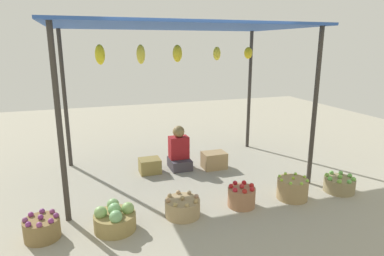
% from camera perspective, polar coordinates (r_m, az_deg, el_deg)
% --- Properties ---
extents(ground_plane, '(14.00, 14.00, 0.00)m').
position_cam_1_polar(ground_plane, '(5.83, -1.81, -7.78)').
color(ground_plane, '#9E9886').
extents(market_stall_structure, '(3.94, 2.39, 2.47)m').
position_cam_1_polar(market_stall_structure, '(5.41, -2.10, 15.43)').
color(market_stall_structure, '#38332D').
rests_on(market_stall_structure, ground).
extents(vendor_person, '(0.36, 0.44, 0.78)m').
position_cam_1_polar(vendor_person, '(5.99, -2.22, -4.14)').
color(vendor_person, '#3E3941').
rests_on(vendor_person, ground).
extents(basket_purple_onions, '(0.40, 0.40, 0.30)m').
position_cam_1_polar(basket_purple_onions, '(4.35, -24.29, -15.34)').
color(basket_purple_onions, olive).
rests_on(basket_purple_onions, ground).
extents(basket_cabbages, '(0.50, 0.50, 0.34)m').
position_cam_1_polar(basket_cabbages, '(4.25, -13.06, -14.90)').
color(basket_cabbages, olive).
rests_on(basket_cabbages, ground).
extents(basket_potatoes, '(0.46, 0.46, 0.28)m').
position_cam_1_polar(basket_potatoes, '(4.45, -1.63, -13.40)').
color(basket_potatoes, '#A0875E').
rests_on(basket_potatoes, ground).
extents(basket_red_apples, '(0.38, 0.38, 0.33)m').
position_cam_1_polar(basket_red_apples, '(4.73, 8.47, -11.50)').
color(basket_red_apples, '#9C6D4D').
rests_on(basket_red_apples, ground).
extents(basket_limes, '(0.44, 0.44, 0.34)m').
position_cam_1_polar(basket_limes, '(5.10, 16.81, -9.90)').
color(basket_limes, '#9A7F53').
rests_on(basket_limes, ground).
extents(basket_green_apples, '(0.45, 0.45, 0.27)m').
position_cam_1_polar(basket_green_apples, '(5.59, 23.89, -8.80)').
color(basket_green_apples, '#8A7B55').
rests_on(basket_green_apples, ground).
extents(wooden_crate_near_vendor, '(0.36, 0.31, 0.25)m').
position_cam_1_polar(wooden_crate_near_vendor, '(5.87, -7.23, -6.42)').
color(wooden_crate_near_vendor, olive).
rests_on(wooden_crate_near_vendor, ground).
extents(wooden_crate_stacked_rear, '(0.41, 0.31, 0.29)m').
position_cam_1_polar(wooden_crate_stacked_rear, '(6.04, 3.80, -5.52)').
color(wooden_crate_stacked_rear, '#9C7F55').
rests_on(wooden_crate_stacked_rear, ground).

